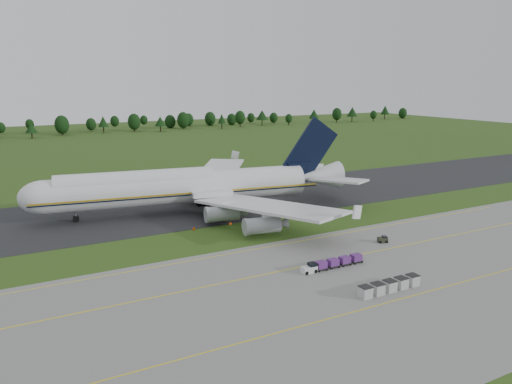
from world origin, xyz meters
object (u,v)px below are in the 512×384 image
aircraft (188,186)px  uld_row (390,286)px  baggage_train (332,263)px  utility_cart (382,240)px  edge_markers (212,226)px

aircraft → uld_row: bearing=-80.2°
baggage_train → utility_cart: baggage_train is taller
aircraft → baggage_train: aircraft is taller
aircraft → edge_markers: size_ratio=8.74×
uld_row → edge_markers: uld_row is taller
aircraft → uld_row: aircraft is taller
utility_cart → uld_row: 24.13m
baggage_train → uld_row: size_ratio=1.09×
aircraft → uld_row: size_ratio=7.12×
aircraft → uld_row: 60.65m
utility_cart → edge_markers: utility_cart is taller
aircraft → baggage_train: 48.41m
uld_row → edge_markers: size_ratio=1.23×
edge_markers → baggage_train: bearing=-75.3°
utility_cart → edge_markers: bearing=135.0°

